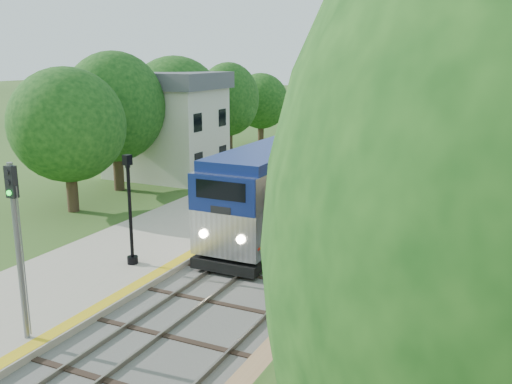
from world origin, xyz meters
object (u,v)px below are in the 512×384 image
at_px(train, 450,101).
at_px(signal_farside, 419,157).
at_px(station_building, 165,124).
at_px(signal_gantry, 437,99).
at_px(signal_platform, 17,233).
at_px(lamppost_far, 130,216).

relative_size(train, signal_farside, 22.27).
distance_m(station_building, signal_gantry, 29.94).
xyz_separation_m(station_building, signal_farside, (20.20, -6.81, 0.09)).
bearing_deg(signal_platform, signal_gantry, 83.79).
relative_size(train, lamppost_far, 30.69).
relative_size(lamppost_far, signal_platform, 0.84).
bearing_deg(signal_gantry, station_building, -123.38).
xyz_separation_m(signal_gantry, lamppost_far, (-6.43, -42.48, -2.29)).
bearing_deg(train, signal_gantry, -85.47).
relative_size(station_building, train, 0.06).
xyz_separation_m(lamppost_far, signal_farside, (10.16, 10.67, 1.64)).
xyz_separation_m(lamppost_far, signal_platform, (1.06, -6.91, 1.38)).
distance_m(signal_gantry, signal_platform, 49.68).
relative_size(train, signal_platform, 25.71).
xyz_separation_m(train, signal_platform, (-2.90, -80.61, 1.56)).
distance_m(lamppost_far, signal_platform, 7.12).
bearing_deg(lamppost_far, signal_platform, -81.30).
relative_size(lamppost_far, signal_farside, 0.73).
xyz_separation_m(station_building, train, (14.00, 56.21, -1.73)).
bearing_deg(signal_gantry, train, 94.53).
distance_m(signal_gantry, signal_farside, 32.03).
height_order(lamppost_far, signal_farside, signal_farside).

